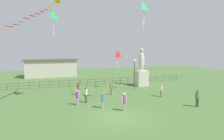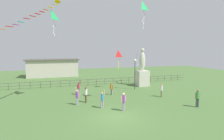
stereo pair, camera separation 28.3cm
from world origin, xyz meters
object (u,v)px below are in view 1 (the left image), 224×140
person_0 (79,88)px  person_3 (124,101)px  person_1 (111,88)px  person_5 (161,89)px  kite_0 (117,55)px  kite_2 (142,8)px  person_2 (103,99)px  streamer_kite (51,3)px  statue_monument (141,74)px  person_4 (197,97)px  person_7 (77,96)px  kite_1 (51,16)px  kite_3 (138,52)px  person_6 (86,93)px  lamppost (134,67)px

person_0 → person_3: bearing=-66.2°
person_1 → person_5: size_ratio=0.84×
kite_0 → kite_2: kite_2 is taller
person_2 → kite_2: (4.23, 0.50, 8.68)m
person_2 → kite_0: bearing=61.2°
person_0 → streamer_kite: bearing=-144.5°
person_2 → person_3: size_ratio=1.09×
person_1 → kite_0: bearing=58.9°
person_2 → statue_monument: bearing=45.5°
person_4 → person_7: person_7 is taller
kite_0 → kite_1: size_ratio=0.97×
kite_3 → person_0: bearing=-156.0°
person_0 → person_6: (0.31, -3.46, 0.04)m
lamppost → person_1: (-4.00, -2.02, -2.25)m
person_2 → person_7: person_2 is taller
person_3 → kite_3: 14.17m
person_7 → kite_2: (6.37, -1.19, 8.68)m
person_0 → kite_2: size_ratio=0.69×
person_3 → person_7: (-3.79, 3.01, -0.04)m
person_4 → streamer_kite: 17.17m
lamppost → person_4: lamppost is taller
person_1 → kite_3: kite_3 is taller
lamppost → person_3: (-4.69, -7.90, -2.16)m
statue_monument → kite_0: size_ratio=2.17×
kite_0 → streamer_kite: (-8.61, -4.02, 5.29)m
person_4 → person_5: 4.51m
person_5 → kite_0: (-3.38, 5.80, 3.96)m
person_4 → kite_1: size_ratio=0.63×
kite_2 → kite_3: (4.40, 9.78, -4.44)m
statue_monument → kite_1: 15.39m
person_2 → kite_3: 14.08m
kite_3 → kite_1: bearing=-155.8°
person_5 → person_6: 8.81m
streamer_kite → person_1: bearing=7.2°
kite_3 → person_5: bearing=-96.8°
person_3 → person_6: (-2.81, 3.63, 0.02)m
kite_3 → kite_0: bearing=-149.9°
lamppost → person_1: 5.01m
statue_monument → kite_3: kite_3 is taller
person_1 → kite_0: kite_0 is taller
person_6 → person_2: bearing=-63.3°
person_1 → lamppost: bearing=26.8°
statue_monument → lamppost: size_ratio=1.35×
person_1 → person_3: bearing=-96.7°
person_0 → kite_3: bearing=24.0°
kite_0 → streamer_kite: 10.87m
person_4 → person_6: 11.04m
person_2 → streamer_kite: size_ratio=0.28×
person_3 → kite_0: bearing=73.9°
person_1 → person_7: bearing=-147.4°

